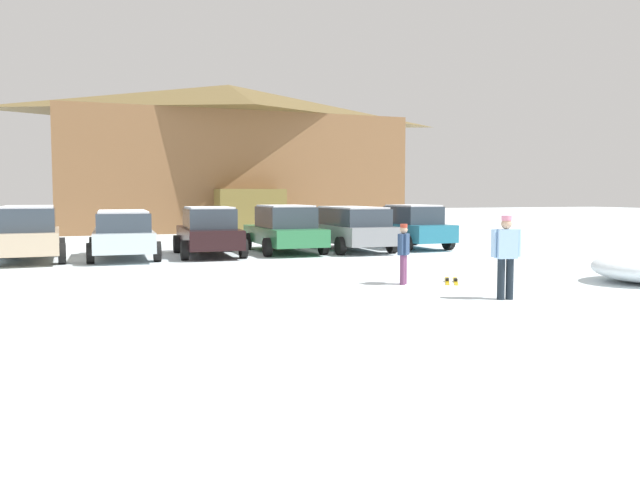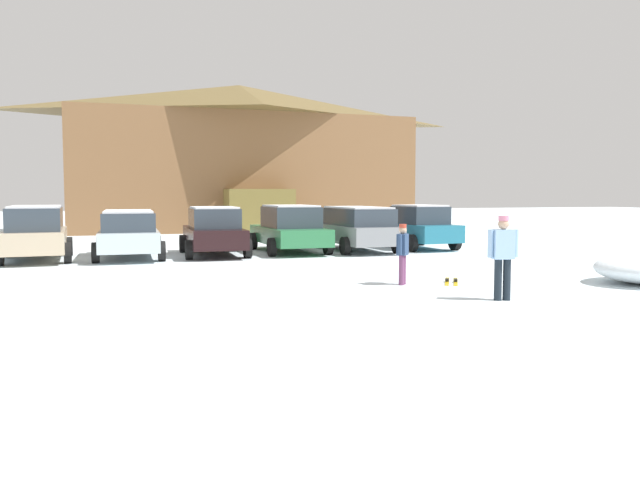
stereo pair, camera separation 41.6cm
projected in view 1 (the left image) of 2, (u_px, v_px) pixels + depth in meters
name	position (u px, v px, depth m)	size (l,w,h in m)	color
ground	(403.00, 341.00, 8.87)	(160.00, 160.00, 0.00)	silver
ski_lodge	(230.00, 156.00, 38.24)	(20.30, 10.77, 8.80)	brown
parked_beige_suv	(29.00, 232.00, 19.49)	(2.22, 4.39, 1.74)	tan
parked_silver_wagon	(123.00, 232.00, 20.38)	(2.27, 4.67, 1.57)	silver
parked_black_sedan	(209.00, 231.00, 21.29)	(2.23, 4.35, 1.68)	black
parked_green_coupe	(284.00, 229.00, 22.58)	(2.23, 4.72, 1.71)	#2A7242
parked_grey_wagon	(351.00, 227.00, 23.16)	(2.23, 4.68, 1.65)	gray
parked_teal_hatchback	(411.00, 227.00, 24.29)	(2.21, 4.11, 1.70)	#216D88
skier_adult_in_blue_parka	(506.00, 252.00, 12.31)	(0.61, 0.32, 1.67)	#1B242D
skier_teen_in_navy_coat	(404.00, 250.00, 14.42)	(0.38, 0.41, 1.41)	#6E3960
pair_of_skis	(451.00, 281.00, 14.95)	(0.94, 1.32, 0.08)	yellow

